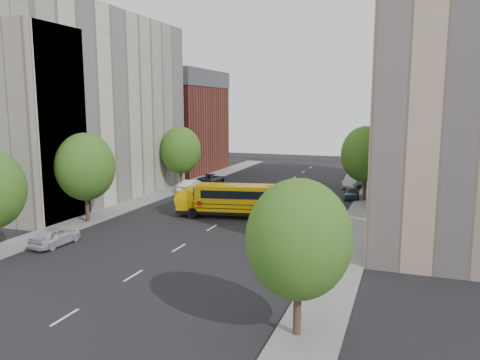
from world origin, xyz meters
The scene contains 23 objects.
ground centered at (0.00, 0.00, 0.00)m, with size 120.00×120.00×0.00m, color black.
sidewalk_left centered at (-11.50, 5.00, 0.06)m, with size 3.00×80.00×0.12m, color slate.
sidewalk_right centered at (11.50, 5.00, 0.06)m, with size 3.00×80.00×0.12m, color slate.
lane_markings centered at (0.00, 10.00, 0.01)m, with size 0.15×64.00×0.01m, color silver.
building_left_cream centered at (-18.00, 6.00, 10.00)m, with size 10.00×26.00×20.00m, color beige.
building_left_redbrick centered at (-18.00, 28.00, 6.50)m, with size 10.00×15.00×13.00m, color maroon.
building_left_near centered at (-18.00, -4.50, 8.50)m, with size 10.00×7.00×17.00m, color #BDAD93.
building_right_near centered at (18.00, -4.50, 8.50)m, with size 10.00×7.00×17.00m, color tan.
building_right_far centered at (18.00, 20.00, 9.00)m, with size 10.00×22.00×18.00m, color #BDAD93.
building_right_sidewall centered at (18.00, 9.00, 9.00)m, with size 10.10×0.30×18.00m, color brown.
street_tree_1 centered at (-11.00, -4.00, 4.95)m, with size 5.12×5.12×7.90m.
street_tree_2 centered at (-11.00, 14.00, 4.83)m, with size 4.99×4.99×7.71m.
street_tree_3 centered at (11.00, -18.00, 4.45)m, with size 4.61×4.61×7.11m.
street_tree_4 centered at (11.00, 14.00, 5.08)m, with size 5.25×5.25×8.10m.
street_tree_5 centered at (11.00, 26.00, 4.70)m, with size 4.86×4.86×7.51m.
school_bus centered at (0.49, 2.40, 1.72)m, with size 11.21×4.62×3.09m.
safari_truck centered at (4.75, 3.01, 1.31)m, with size 6.00×2.80×2.48m.
parked_car_0 centered at (-8.80, -10.57, 0.70)m, with size 1.65×4.11×1.40m, color silver.
parked_car_1 centered at (-8.80, 12.60, 0.76)m, with size 1.60×4.59×1.51m, color white.
parked_car_2 centered at (-8.80, 18.17, 0.74)m, with size 2.45×5.32×1.48m, color black.
parked_car_3 centered at (9.60, -9.36, 0.72)m, with size 2.03×4.98×1.45m, color maroon.
parked_car_4 centered at (9.60, 15.10, 0.67)m, with size 1.58×3.92×1.34m, color #35455C.
parked_car_5 centered at (8.80, 22.40, 0.78)m, with size 1.66×4.75×1.57m, color #A4A49F.
Camera 1 is at (15.25, -37.18, 10.10)m, focal length 35.00 mm.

